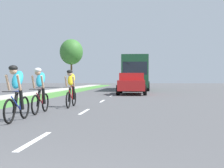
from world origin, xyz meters
TOP-DOWN VIEW (x-y plane):
  - ground_plane at (0.00, 20.00)m, footprint 120.00×120.00m
  - grass_verge at (-4.55, 20.00)m, footprint 2.19×70.00m
  - sidewalk_concrete at (-6.64, 20.00)m, footprint 1.98×70.00m
  - lane_markings_center at (0.00, 24.00)m, footprint 0.12×52.71m
  - cyclist_lead at (-1.43, 6.12)m, footprint 0.42×1.72m
  - cyclist_trailing at (-1.43, 8.05)m, footprint 0.42×1.72m
  - cyclist_distant at (-0.88, 10.32)m, footprint 0.42×1.72m
  - pickup_red at (1.41, 21.02)m, footprint 2.22×5.10m
  - bus_dark_green at (1.56, 30.76)m, footprint 2.78×11.60m
  - street_tree_far at (-7.41, 37.88)m, footprint 3.18×3.18m

SIDE VIEW (x-z plane):
  - ground_plane at x=0.00m, z-range 0.00..0.00m
  - grass_verge at x=-4.55m, z-range 0.00..0.01m
  - lane_markings_center at x=0.00m, z-range 0.00..0.01m
  - sidewalk_concrete at x=-6.64m, z-range -0.05..0.06m
  - cyclist_lead at x=-1.43m, z-range 0.02..1.60m
  - cyclist_trailing at x=-1.43m, z-range 0.02..1.60m
  - cyclist_distant at x=-0.88m, z-range 0.02..1.60m
  - pickup_red at x=1.41m, z-range 0.01..1.65m
  - bus_dark_green at x=1.56m, z-range 0.24..3.72m
  - street_tree_far at x=-7.41m, z-range 1.57..8.25m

